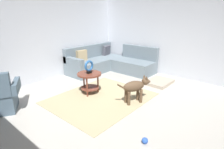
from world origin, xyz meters
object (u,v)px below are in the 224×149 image
(sectional_couch, at_px, (110,63))
(dog_bed_mat, at_px, (159,82))
(dog, at_px, (135,87))
(side_table, at_px, (89,78))
(dog_toy_ball, at_px, (145,141))
(torus_sculpture, at_px, (89,67))

(sectional_couch, height_order, dog_bed_mat, sectional_couch)
(dog_bed_mat, relative_size, dog, 1.02)
(side_table, xyz_separation_m, dog_toy_ball, (-0.76, -2.06, -0.37))
(dog_bed_mat, xyz_separation_m, dog, (-1.47, -0.12, 0.33))
(dog_toy_ball, bearing_deg, torus_sculpture, 69.76)
(sectional_couch, relative_size, side_table, 3.75)
(dog_toy_ball, bearing_deg, sectional_couch, 49.21)
(sectional_couch, height_order, side_table, sectional_couch)
(dog_bed_mat, bearing_deg, torus_sculpture, 149.98)
(torus_sculpture, height_order, dog_bed_mat, torus_sculpture)
(torus_sculpture, bearing_deg, dog, -74.62)
(dog_toy_ball, bearing_deg, side_table, 69.76)
(dog, bearing_deg, side_table, -138.87)
(side_table, bearing_deg, dog_toy_ball, -110.24)
(sectional_couch, xyz_separation_m, dog_toy_ball, (-2.56, -2.96, -0.24))
(side_table, height_order, dog_bed_mat, side_table)
(torus_sculpture, distance_m, dog_bed_mat, 2.18)
(torus_sculpture, bearing_deg, dog_bed_mat, -30.02)
(dog, relative_size, dog_toy_ball, 7.88)
(dog, bearing_deg, dog_toy_ball, -24.38)
(dog_bed_mat, bearing_deg, dog_toy_ball, -158.18)
(side_table, distance_m, dog_bed_mat, 2.10)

